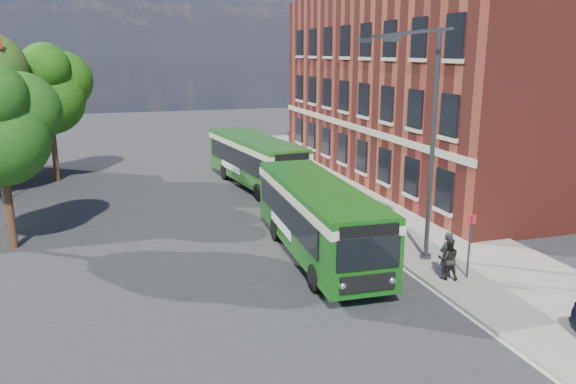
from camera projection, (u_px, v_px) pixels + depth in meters
name	position (u px, v px, depth m)	size (l,w,h in m)	color
ground	(286.00, 258.00, 22.78)	(120.00, 120.00, 0.00)	#292A2C
pavement	(362.00, 196.00, 32.19)	(6.00, 48.00, 0.15)	gray
kerb_line	(312.00, 202.00, 31.32)	(0.12, 48.00, 0.01)	beige
brick_office	(438.00, 70.00, 36.24)	(12.10, 26.00, 14.20)	maroon
street_lamp	(424.00, 143.00, 21.16)	(2.96, 2.38, 9.00)	#353739
bus_stop_sign	(470.00, 242.00, 20.14)	(0.35, 0.08, 2.52)	#353739
bus_front	(318.00, 213.00, 22.60)	(2.99, 10.61, 3.02)	#124D11
bus_rear	(255.00, 157.00, 34.61)	(3.97, 10.88, 3.02)	#205818
pedestrian_a	(446.00, 255.00, 20.19)	(0.64, 0.42, 1.75)	black
pedestrian_b	(448.00, 259.00, 20.13)	(0.75, 0.59, 1.55)	black
tree_left	(0.00, 124.00, 22.63)	(4.64, 4.41, 7.84)	#3D2416
tree_right	(49.00, 89.00, 34.98)	(5.16, 4.90, 8.71)	#3D2416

